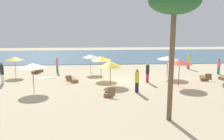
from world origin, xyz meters
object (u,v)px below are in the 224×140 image
at_px(umbrella_5, 91,56).
at_px(lounger_4, 72,80).
at_px(person_3, 137,81).
at_px(person_0, 2,73).
at_px(lounger_1, 204,78).
at_px(umbrella_0, 110,64).
at_px(palm_2, 174,3).
at_px(person_1, 219,66).
at_px(umbrella_1, 101,58).
at_px(umbrella_2, 15,58).
at_px(umbrella_3, 32,66).
at_px(surfboard, 43,78).
at_px(umbrella_4, 180,62).
at_px(person_2, 148,73).
at_px(umbrella_6, 168,58).
at_px(lounger_0, 37,71).
at_px(lounger_2, 109,93).
at_px(person_4, 57,65).
at_px(person_5, 189,62).

xyz_separation_m(umbrella_5, lounger_4, (-1.66, -3.68, -1.74)).
bearing_deg(person_3, person_0, 162.95).
bearing_deg(lounger_4, lounger_1, -0.01).
distance_m(umbrella_0, palm_2, 10.16).
distance_m(umbrella_5, person_1, 13.87).
relative_size(umbrella_1, person_3, 1.17).
relative_size(umbrella_2, umbrella_3, 0.88).
bearing_deg(umbrella_1, surfboard, 176.09).
bearing_deg(umbrella_2, umbrella_1, -9.79).
bearing_deg(person_0, umbrella_1, 9.07).
distance_m(umbrella_4, person_2, 3.13).
bearing_deg(umbrella_0, umbrella_3, -164.05).
height_order(lounger_1, person_3, person_3).
relative_size(umbrella_5, lounger_4, 1.15).
height_order(umbrella_6, lounger_0, umbrella_6).
bearing_deg(lounger_0, lounger_2, -49.40).
height_order(umbrella_0, person_3, umbrella_0).
relative_size(lounger_0, person_4, 1.03).
bearing_deg(person_2, umbrella_1, 156.22).
bearing_deg(umbrella_6, umbrella_1, -178.04).
bearing_deg(umbrella_4, lounger_1, 33.79).
bearing_deg(lounger_4, umbrella_3, -132.09).
relative_size(person_1, surfboard, 0.76).
bearing_deg(umbrella_6, umbrella_3, -160.03).
height_order(lounger_4, person_2, person_2).
relative_size(lounger_4, person_5, 1.04).
xyz_separation_m(umbrella_3, umbrella_6, (12.36, 4.49, -0.14)).
bearing_deg(umbrella_5, lounger_1, -18.26).
height_order(umbrella_3, umbrella_4, umbrella_4).
xyz_separation_m(umbrella_3, surfboard, (-0.22, 4.66, -2.10)).
relative_size(umbrella_1, person_1, 1.32).
bearing_deg(palm_2, person_2, 86.91).
relative_size(umbrella_6, surfboard, 0.96).
bearing_deg(umbrella_3, person_5, 28.29).
xyz_separation_m(umbrella_4, person_1, (5.84, 4.52, -1.30)).
bearing_deg(umbrella_5, surfboard, -155.35).
distance_m(umbrella_3, lounger_1, 16.09).
distance_m(lounger_2, person_1, 13.99).
height_order(person_3, person_4, person_3).
xyz_separation_m(umbrella_5, lounger_1, (11.16, -3.68, -1.74)).
xyz_separation_m(person_2, person_5, (6.20, 6.31, -0.06)).
height_order(lounger_1, surfboard, lounger_1).
bearing_deg(umbrella_2, person_4, 20.58).
distance_m(person_1, person_4, 17.59).
bearing_deg(lounger_1, umbrella_4, -146.21).
height_order(lounger_2, person_2, person_2).
bearing_deg(person_2, lounger_1, 7.77).
relative_size(umbrella_2, person_2, 1.12).
distance_m(person_0, palm_2, 16.99).
height_order(umbrella_6, palm_2, palm_2).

